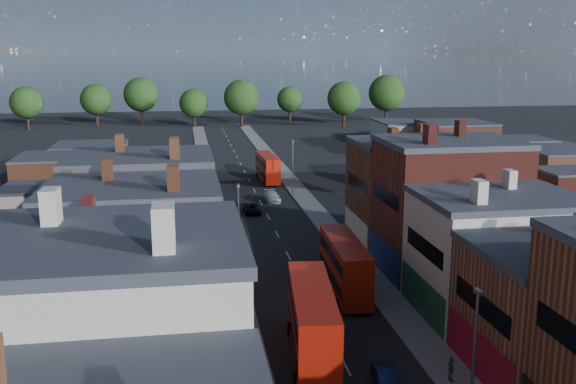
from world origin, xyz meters
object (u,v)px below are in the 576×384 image
object	(u,v)px
bus_0	(312,322)
car_2	(252,209)
bus_2	(268,167)
car_1	(386,378)
ped_3	(451,369)
car_3	(272,197)
bus_1	(345,265)
ped_1	(241,363)

from	to	relation	value
bus_0	car_2	world-z (taller)	bus_0
bus_2	car_1	bearing A→B (deg)	-93.95
car_2	bus_2	bearing A→B (deg)	75.39
ped_3	car_3	bearing A→B (deg)	10.49
car_1	car_2	size ratio (longest dim) A/B	0.81
car_2	car_3	distance (m)	7.17
bus_1	car_2	size ratio (longest dim) A/B	2.50
bus_1	bus_2	size ratio (longest dim) A/B	1.09
car_3	ped_3	size ratio (longest dim) A/B	2.84
ped_3	bus_2	bearing A→B (deg)	8.44
bus_2	ped_1	distance (m)	63.78
bus_0	ped_3	xyz separation A→B (m)	(8.09, -4.58, -1.80)
bus_2	car_1	distance (m)	65.79
bus_0	car_1	xyz separation A→B (m)	(3.83, -4.46, -2.15)
car_1	car_3	distance (m)	51.69
bus_0	car_1	world-z (taller)	bus_0
bus_0	bus_2	xyz separation A→B (m)	(4.90, 61.29, -0.39)
car_2	bus_1	bearing A→B (deg)	-81.83
car_1	car_3	xyz separation A→B (m)	(-0.12, 51.69, 0.08)
bus_1	car_2	world-z (taller)	bus_1
car_2	ped_1	bearing A→B (deg)	-98.48
bus_1	car_3	distance (m)	35.63
bus_0	car_2	bearing A→B (deg)	96.02
car_1	ped_1	distance (m)	9.28
car_1	car_2	xyz separation A→B (m)	(-3.65, 45.44, 0.03)
car_2	ped_3	bearing A→B (deg)	-81.69
ped_3	bus_0	bearing A→B (deg)	66.14
bus_1	car_1	size ratio (longest dim) A/B	3.11
ped_1	car_3	bearing A→B (deg)	-82.87
bus_2	car_3	world-z (taller)	bus_2
car_2	car_1	bearing A→B (deg)	-86.94
bus_0	ped_3	size ratio (longest dim) A/B	7.34
bus_0	bus_1	xyz separation A→B (m)	(5.20, 11.68, -0.17)
bus_1	ped_1	distance (m)	16.90
car_3	car_2	bearing A→B (deg)	-121.40
bus_0	car_2	xyz separation A→B (m)	(0.18, 40.99, -2.12)
car_3	ped_1	bearing A→B (deg)	-102.00
bus_0	bus_2	bearing A→B (deg)	91.71
bus_0	bus_2	world-z (taller)	bus_0
bus_1	bus_2	world-z (taller)	bus_1
bus_2	ped_1	world-z (taller)	bus_2
bus_1	car_1	world-z (taller)	bus_1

